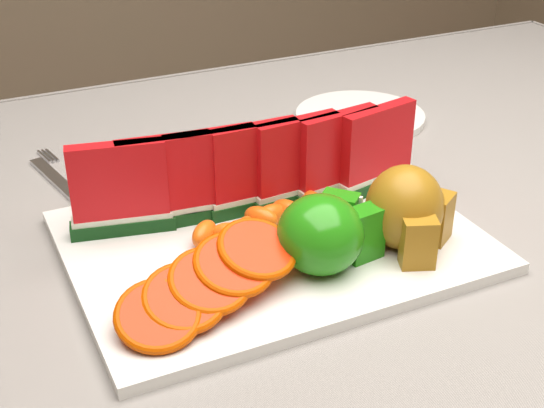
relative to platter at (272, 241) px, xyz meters
name	(u,v)px	position (x,y,z in m)	size (l,w,h in m)	color
table	(315,299)	(0.07, 0.03, -0.11)	(1.40, 0.90, 0.75)	#513719
tablecloth	(317,253)	(0.07, 0.03, -0.05)	(1.53, 1.03, 0.20)	gray
platter	(272,241)	(0.00, 0.00, 0.00)	(0.40, 0.30, 0.01)	silver
apple_cluster	(326,233)	(0.02, -0.06, 0.04)	(0.12, 0.10, 0.08)	#3B7B1A
pear_cluster	(407,210)	(0.11, -0.07, 0.04)	(0.09, 0.10, 0.09)	#AF8120
side_plate	(360,116)	(0.25, 0.25, 0.00)	(0.24, 0.24, 0.01)	silver
fork	(61,183)	(-0.16, 0.23, 0.00)	(0.05, 0.19, 0.00)	silver
watermelon_row	(255,170)	(0.01, 0.06, 0.05)	(0.39, 0.07, 0.10)	#0B3912
orange_fan_front	(210,281)	(-0.10, -0.08, 0.03)	(0.19, 0.12, 0.05)	red
orange_fan_back	(247,162)	(0.03, 0.12, 0.03)	(0.39, 0.12, 0.05)	red
tangerine_segments	(270,219)	(0.00, 0.01, 0.02)	(0.19, 0.06, 0.02)	orange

